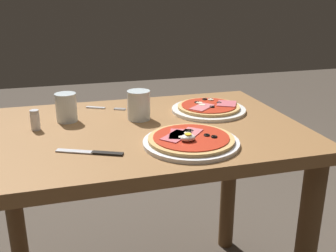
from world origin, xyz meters
name	(u,v)px	position (x,y,z in m)	size (l,w,h in m)	color
dining_table	(142,165)	(0.00, 0.00, 0.62)	(1.06, 0.72, 0.76)	olive
pizza_foreground	(191,141)	(0.11, -0.19, 0.77)	(0.29, 0.29, 0.05)	white
pizza_across_left	(209,108)	(0.28, 0.11, 0.77)	(0.28, 0.28, 0.03)	white
water_glass_near	(66,109)	(-0.23, 0.13, 0.80)	(0.07, 0.07, 0.10)	silver
water_glass_far	(139,107)	(0.01, 0.09, 0.81)	(0.08, 0.08, 0.10)	silver
fork	(103,108)	(-0.10, 0.25, 0.76)	(0.15, 0.09, 0.00)	silver
knife	(94,153)	(-0.17, -0.18, 0.77)	(0.18, 0.10, 0.01)	silver
salt_shaker	(35,120)	(-0.34, 0.07, 0.80)	(0.03, 0.03, 0.07)	white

